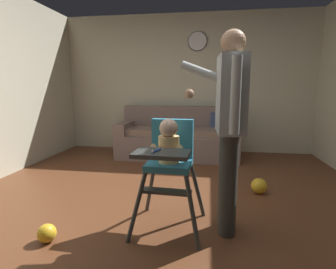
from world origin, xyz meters
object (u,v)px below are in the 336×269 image
(high_chair, at_px, (169,153))
(wall_clock, at_px, (197,41))
(toy_ball_second, at_px, (259,186))
(toy_ball, at_px, (47,233))
(adult_standing, at_px, (229,123))
(couch, at_px, (179,138))

(high_chair, distance_m, wall_clock, 3.24)
(toy_ball_second, height_order, wall_clock, wall_clock)
(toy_ball, bearing_deg, adult_standing, 15.65)
(toy_ball_second, bearing_deg, couch, 125.48)
(toy_ball_second, bearing_deg, high_chair, -134.87)
(couch, distance_m, adult_standing, 2.60)
(adult_standing, bearing_deg, toy_ball, 12.49)
(toy_ball_second, bearing_deg, toy_ball, -145.02)
(high_chair, height_order, adult_standing, adult_standing)
(adult_standing, distance_m, toy_ball, 1.68)
(adult_standing, relative_size, wall_clock, 4.66)
(high_chair, relative_size, toy_ball_second, 5.43)
(couch, height_order, wall_clock, wall_clock)
(wall_clock, bearing_deg, high_chair, -91.48)
(toy_ball, height_order, toy_ball_second, toy_ball_second)
(adult_standing, xyz_separation_m, toy_ball, (-1.39, -0.39, -0.85))
(couch, bearing_deg, toy_ball_second, 35.48)
(couch, height_order, adult_standing, adult_standing)
(toy_ball, bearing_deg, toy_ball_second, 34.98)
(toy_ball_second, bearing_deg, adult_standing, -115.88)
(adult_standing, relative_size, toy_ball_second, 9.23)
(adult_standing, height_order, toy_ball, adult_standing)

